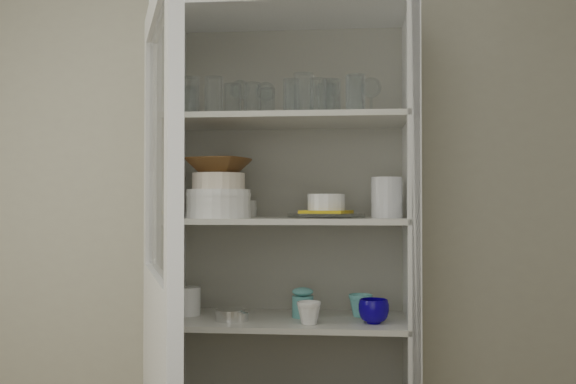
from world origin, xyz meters
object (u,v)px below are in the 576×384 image
Objects in this scene: cupboard_door at (159,349)px; mug_white at (309,313)px; goblet_3 at (371,97)px; white_canister at (189,301)px; goblet_1 at (266,100)px; yellow_trivet at (326,212)px; terracotta_bowl at (219,166)px; teal_jar at (303,304)px; goblet_0 at (240,99)px; goblet_2 at (326,99)px; white_ramekin at (326,202)px; pantry_cabinet at (289,295)px; grey_bowl_stack at (387,198)px; mug_teal at (361,306)px; cream_bowl at (219,181)px; mug_blue at (374,311)px; plate_stack_front at (219,204)px; plate_stack_back at (231,209)px; measuring_cups at (230,315)px.

cupboard_door reaches higher than mug_white.
goblet_3 reaches higher than white_canister.
mug_white is at bearing 118.31° from cupboard_door.
goblet_1 is 0.96× the size of goblet_3.
goblet_1 is 1.05× the size of yellow_trivet.
teal_jar is at bearing 16.11° from terracotta_bowl.
goblet_0 is 0.99× the size of goblet_3.
goblet_2 reaches higher than white_ramekin.
grey_bowl_stack is at bearing -12.47° from pantry_cabinet.
grey_bowl_stack reaches higher than mug_white.
pantry_cabinet reaches higher than goblet_3.
mug_teal is at bearing 116.21° from cupboard_door.
cupboard_door is at bearing -96.94° from terracotta_bowl.
cream_bowl is 0.43m from white_ramekin.
terracotta_bowl is 0.46m from yellow_trivet.
goblet_1 is 1.57× the size of mug_blue.
white_canister is (-0.56, 0.03, -0.40)m from white_ramekin.
goblet_0 is 0.11m from goblet_1.
mug_blue is 0.76m from white_canister.
goblet_1 is at bearing 48.83° from plate_stack_front.
plate_stack_back is 0.68m from mug_teal.
goblet_0 reaches higher than goblet_1.
cupboard_door is 1.32m from goblet_3.
pantry_cabinet reaches higher than mug_white.
mug_white is (0.30, -0.21, -0.85)m from goblet_0.
cupboard_door is 7.87× the size of plate_stack_front.
plate_stack_front is at bearing -154.61° from goblet_2.
yellow_trivet is 0.55m from measuring_cups.
goblet_3 is 1.85× the size of teal_jar.
mug_white is (-0.06, -0.12, -0.38)m from yellow_trivet.
terracotta_bowl is 2.62× the size of mug_white.
plate_stack_back reaches higher than yellow_trivet.
plate_stack_front is 0.44m from white_canister.
goblet_0 reaches higher than mug_teal.
white_ramekin is 1.28× the size of mug_blue.
goblet_0 is at bearing 170.50° from grey_bowl_stack.
pantry_cabinet is 0.41m from white_canister.
teal_jar is at bearing 166.83° from yellow_trivet.
grey_bowl_stack is (0.24, -0.01, 0.06)m from yellow_trivet.
yellow_trivet is (0.00, -0.13, -0.47)m from goblet_2.
grey_bowl_stack is 1.73× the size of mug_white.
plate_stack_front reaches higher than mug_teal.
pantry_cabinet is 1.05× the size of cupboard_door.
goblet_1 is at bearing 156.05° from white_ramekin.
plate_stack_back is 0.48m from measuring_cups.
grey_bowl_stack reaches higher than mug_blue.
mug_teal is (0.39, -0.06, -0.85)m from goblet_1.
goblet_2 is 0.58m from cream_bowl.
cupboard_door is 18.16× the size of measuring_cups.
goblet_3 is at bearing 76.54° from mug_blue.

